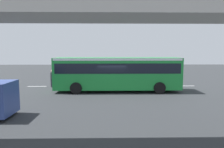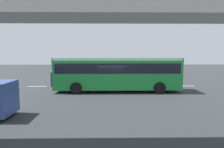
% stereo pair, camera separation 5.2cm
% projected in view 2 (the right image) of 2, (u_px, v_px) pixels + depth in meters
% --- Properties ---
extents(ground, '(80.00, 80.00, 0.00)m').
position_uv_depth(ground, '(112.00, 92.00, 19.21)').
color(ground, '#2D3033').
extents(city_bus, '(11.54, 2.85, 3.15)m').
position_uv_depth(city_bus, '(117.00, 71.00, 19.31)').
color(city_bus, '#1E8C38').
rests_on(city_bus, ground).
extents(pedestrian, '(0.38, 0.38, 1.79)m').
position_uv_depth(pedestrian, '(52.00, 79.00, 21.74)').
color(pedestrian, '#2D2D38').
rests_on(pedestrian, ground).
extents(traffic_sign, '(0.08, 0.60, 2.80)m').
position_uv_depth(traffic_sign, '(115.00, 68.00, 22.62)').
color(traffic_sign, slate).
rests_on(traffic_sign, ground).
extents(lane_dash_leftmost, '(2.00, 0.20, 0.01)m').
position_uv_depth(lane_dash_leftmost, '(185.00, 86.00, 22.48)').
color(lane_dash_leftmost, silver).
rests_on(lane_dash_leftmost, ground).
extents(lane_dash_left, '(2.00, 0.20, 0.01)m').
position_uv_depth(lane_dash_left, '(148.00, 86.00, 22.41)').
color(lane_dash_left, silver).
rests_on(lane_dash_left, ground).
extents(lane_dash_centre, '(2.00, 0.20, 0.01)m').
position_uv_depth(lane_dash_centre, '(112.00, 86.00, 22.34)').
color(lane_dash_centre, silver).
rests_on(lane_dash_centre, ground).
extents(lane_dash_right, '(2.00, 0.20, 0.01)m').
position_uv_depth(lane_dash_right, '(74.00, 86.00, 22.28)').
color(lane_dash_right, silver).
rests_on(lane_dash_right, ground).
extents(lane_dash_rightmost, '(2.00, 0.20, 0.01)m').
position_uv_depth(lane_dash_rightmost, '(37.00, 86.00, 22.21)').
color(lane_dash_rightmost, silver).
rests_on(lane_dash_rightmost, ground).
extents(pedestrian_overpass, '(28.77, 2.60, 6.52)m').
position_uv_depth(pedestrian_overpass, '(117.00, 22.00, 7.63)').
color(pedestrian_overpass, '#B2ADA5').
rests_on(pedestrian_overpass, ground).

